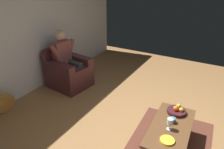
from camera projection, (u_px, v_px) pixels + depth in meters
name	position (u px, v px, depth m)	size (l,w,h in m)	color
ground_plane	(160.00, 133.00, 3.32)	(6.67, 6.67, 0.00)	#986C3F
wall_back	(22.00, 25.00, 3.98)	(5.95, 0.06, 2.74)	silver
rug	(168.00, 149.00, 3.02)	(1.75, 1.11, 0.01)	brown
armchair	(68.00, 72.00, 4.59)	(0.79, 0.87, 0.84)	#441F23
person_seated	(66.00, 57.00, 4.45)	(0.66, 0.61, 1.22)	brown
coffee_table	(170.00, 130.00, 2.87)	(1.08, 0.56, 0.41)	brown
guitar	(4.00, 101.00, 3.75)	(0.36, 0.24, 0.97)	#B97938
wine_glass_near	(170.00, 122.00, 2.74)	(0.08, 0.08, 0.17)	silver
fruit_bowl	(177.00, 111.00, 3.10)	(0.27, 0.27, 0.11)	#3C1A1F
decorative_dish	(167.00, 140.00, 2.59)	(0.18, 0.18, 0.02)	gold
candle_jar	(172.00, 120.00, 2.90)	(0.09, 0.09, 0.07)	slate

